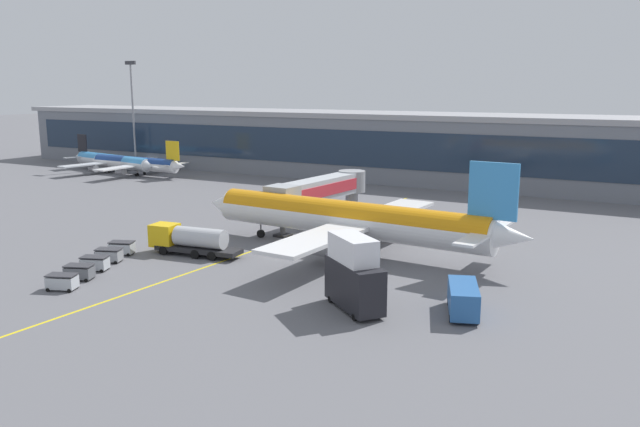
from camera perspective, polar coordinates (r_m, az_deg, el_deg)
ground_plane at (r=71.03m, az=-2.92°, el=-3.83°), size 700.00×700.00×0.00m
apron_lead_in_line at (r=75.05m, az=-5.12°, el=-3.03°), size 5.74×79.84×0.01m
terminal_building at (r=127.99m, az=9.72°, el=5.82°), size 208.51×19.04×13.31m
main_airliner at (r=72.23m, az=2.60°, el=-0.47°), size 41.31×32.74×11.24m
jet_bridge at (r=86.49m, az=0.21°, el=2.18°), size 5.51×20.26×6.50m
fuel_tanker at (r=72.61m, az=-11.59°, el=-2.29°), size 11.02×3.74×3.25m
lavatory_truck at (r=54.14m, az=12.67°, el=-7.39°), size 4.11×6.24×2.50m
catering_lift at (r=53.70m, az=3.05°, el=-5.44°), size 6.88×6.19×6.30m
baggage_cart_0 at (r=63.92m, az=-22.03°, el=-5.66°), size 3.02×2.39×1.48m
baggage_cart_1 at (r=66.60m, az=-20.69°, el=-4.89°), size 3.02×2.39×1.48m
baggage_cart_2 at (r=69.32m, az=-19.45°, el=-4.19°), size 3.02×2.39×1.48m
baggage_cart_3 at (r=72.08m, az=-18.32°, el=-3.53°), size 3.02×2.39×1.48m
baggage_cart_4 at (r=74.88m, az=-17.27°, el=-2.92°), size 3.02×2.39×1.48m
commuter_jet_far at (r=146.70m, az=-18.04°, el=4.48°), size 29.15×23.21×7.78m
commuter_jet_near at (r=140.47m, az=-16.13°, el=4.33°), size 27.29×21.51×7.69m
apron_light_mast_0 at (r=152.86m, az=-16.37°, el=9.16°), size 2.80×0.50×24.08m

